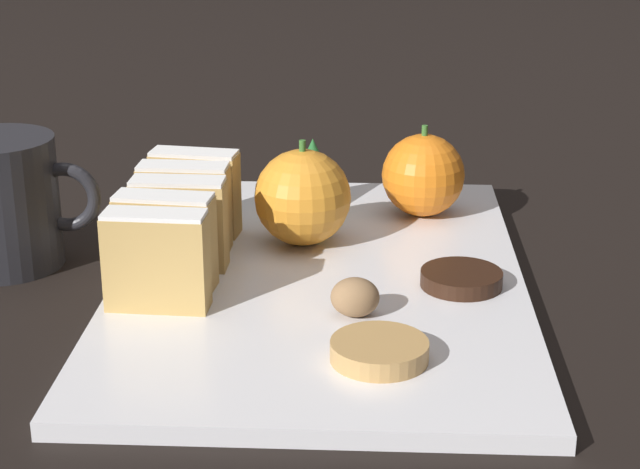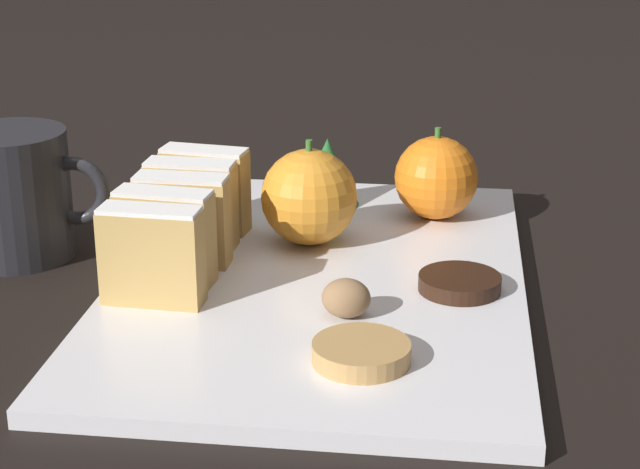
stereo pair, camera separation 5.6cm
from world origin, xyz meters
The scene contains 14 objects.
ground_plane centered at (0.00, 0.00, 0.00)m, with size 6.00×6.00×0.00m, color black.
serving_platter centered at (0.00, 0.00, 0.01)m, with size 0.29×0.44×0.01m.
stollen_slice_front centered at (-0.10, -0.06, 0.05)m, with size 0.07×0.03×0.07m.
stollen_slice_second centered at (-0.11, -0.03, 0.05)m, with size 0.07×0.03×0.07m.
stollen_slice_third centered at (-0.10, 0.01, 0.05)m, with size 0.07×0.03×0.07m.
stollen_slice_fourth centered at (-0.10, 0.04, 0.05)m, with size 0.07×0.03×0.07m.
stollen_slice_fifth centered at (-0.10, 0.08, 0.05)m, with size 0.07×0.03×0.07m.
orange_near centered at (-0.02, 0.06, 0.05)m, with size 0.07×0.07×0.08m.
orange_far centered at (0.08, 0.13, 0.05)m, with size 0.07×0.07×0.08m.
walnut centered at (0.03, -0.07, 0.03)m, with size 0.03×0.03×0.03m.
chocolate_cookie centered at (0.10, -0.02, 0.02)m, with size 0.06×0.06×0.01m.
gingerbread_cookie centered at (0.04, -0.13, 0.02)m, with size 0.06×0.06×0.01m.
evergreen_sprig centered at (-0.01, 0.16, 0.04)m, with size 0.05×0.05×0.06m.
coffee_mug centered at (-0.24, 0.04, 0.05)m, with size 0.12×0.09×0.10m.
Camera 1 is at (0.03, -0.71, 0.31)m, focal length 60.00 mm.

